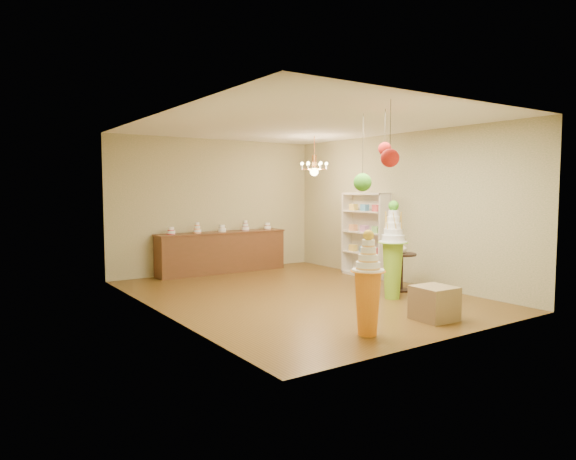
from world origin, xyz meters
TOP-DOWN VIEW (x-y plane):
  - floor at (0.00, 0.00)m, footprint 6.50×6.50m
  - ceiling at (0.00, 0.00)m, footprint 6.50×6.50m
  - wall_back at (0.00, 3.25)m, footprint 5.00×0.04m
  - wall_front at (0.00, -3.25)m, footprint 5.00×0.04m
  - wall_left at (-2.50, 0.00)m, footprint 0.04×6.50m
  - wall_right at (2.50, 0.00)m, footprint 0.04×6.50m
  - pedestal_green at (1.16, -1.16)m, footprint 0.62×0.62m
  - pedestal_orange at (-0.71, -2.54)m, footprint 0.44×0.44m
  - burlap_riser at (0.62, -2.51)m, footprint 0.56×0.56m
  - sideboard at (0.00, 2.97)m, footprint 3.04×0.54m
  - shelving_unit at (2.34, 0.80)m, footprint 0.33×1.20m
  - round_table at (1.78, -0.77)m, footprint 0.69×0.69m
  - vase at (1.78, -0.77)m, footprint 0.25×0.25m
  - pom_red_left at (-0.52, -2.71)m, footprint 0.23×0.23m
  - pom_green_mid at (0.02, -1.62)m, footprint 0.27×0.27m
  - pom_red_right at (-0.03, -2.12)m, footprint 0.18×0.18m
  - chandelier at (1.42, 1.43)m, footprint 0.79×0.79m

SIDE VIEW (x-z plane):
  - floor at x=0.00m, z-range 0.00..0.00m
  - burlap_riser at x=0.62m, z-range 0.00..0.49m
  - round_table at x=1.78m, z-range 0.10..0.80m
  - sideboard at x=0.00m, z-range -0.10..1.06m
  - pedestal_orange at x=-0.71m, z-range -0.14..1.23m
  - pedestal_green at x=1.16m, z-range -0.14..1.55m
  - vase at x=1.78m, z-range 0.70..0.90m
  - shelving_unit at x=2.34m, z-range 0.00..1.80m
  - wall_back at x=0.00m, z-range 0.00..3.00m
  - wall_front at x=0.00m, z-range 0.00..3.00m
  - wall_left at x=-2.50m, z-range 0.00..3.00m
  - wall_right at x=2.50m, z-range 0.00..3.00m
  - pom_green_mid at x=0.02m, z-range 1.41..2.56m
  - pom_red_left at x=-0.52m, z-range 1.86..2.70m
  - chandelier at x=1.42m, z-range 1.88..2.73m
  - pom_red_right at x=-0.03m, z-range 2.13..2.77m
  - ceiling at x=0.00m, z-range 3.00..3.00m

